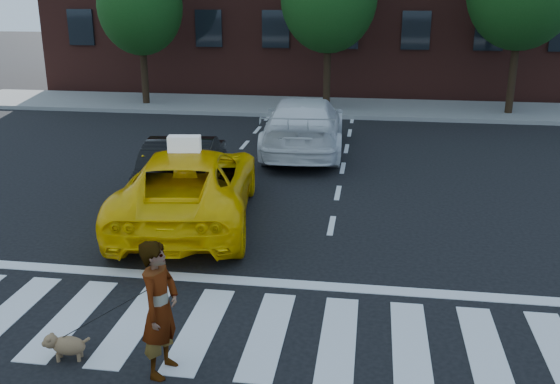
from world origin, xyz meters
The scene contains 10 objects.
ground centered at (0.00, 0.00, 0.00)m, with size 120.00×120.00×0.00m, color black.
crosswalk centered at (0.00, 0.00, 0.01)m, with size 13.00×2.40×0.01m, color silver.
stop_line centered at (0.00, 1.60, 0.01)m, with size 12.00×0.30×0.01m, color silver.
sidewalk_far centered at (0.00, 17.50, 0.07)m, with size 30.00×4.00×0.15m, color slate.
taxi centered at (-1.40, 4.33, 0.77)m, with size 2.57×5.57×1.55m, color #FFC605.
black_sedan centered at (-2.00, 5.98, 0.72)m, with size 1.53×4.38×1.44m, color black.
white_suv centered at (0.33, 10.45, 0.82)m, with size 2.31×5.68×1.65m, color white.
woman centered at (-0.18, -1.10, 0.91)m, with size 0.66×0.43×1.82m, color #999999.
dog centered at (-1.55, -1.02, 0.21)m, with size 0.65×0.32×0.37m.
taxi_sign centered at (-1.40, 4.13, 1.71)m, with size 0.65×0.28×0.32m, color white.
Camera 1 is at (2.33, -7.72, 4.70)m, focal length 40.00 mm.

